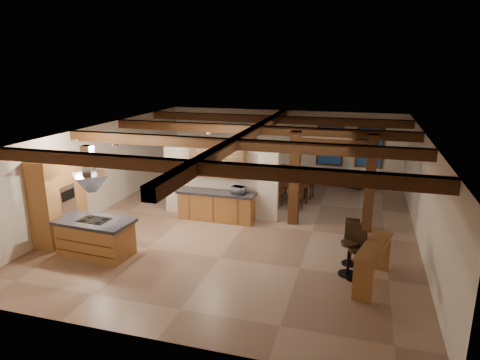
% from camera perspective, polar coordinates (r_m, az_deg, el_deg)
% --- Properties ---
extents(ground, '(12.00, 12.00, 0.00)m').
position_cam_1_polar(ground, '(13.37, 0.76, -5.89)').
color(ground, tan).
rests_on(ground, ground).
extents(room_walls, '(12.00, 12.00, 12.00)m').
position_cam_1_polar(room_walls, '(12.83, 0.79, 1.54)').
color(room_walls, white).
rests_on(room_walls, ground).
extents(ceiling_beams, '(10.00, 12.00, 0.28)m').
position_cam_1_polar(ceiling_beams, '(12.63, 0.81, 5.85)').
color(ceiling_beams, '#3B220E').
rests_on(ceiling_beams, room_walls).
extents(timber_posts, '(2.50, 0.30, 2.90)m').
position_cam_1_polar(timber_posts, '(12.91, 12.16, 1.19)').
color(timber_posts, '#3B220E').
rests_on(timber_posts, ground).
extents(partition_wall, '(3.80, 0.18, 2.20)m').
position_cam_1_polar(partition_wall, '(13.76, -2.67, -0.45)').
color(partition_wall, white).
rests_on(partition_wall, ground).
extents(pantry_cabinet, '(0.67, 1.60, 2.40)m').
position_cam_1_polar(pantry_cabinet, '(12.88, -23.02, -2.37)').
color(pantry_cabinet, olive).
rests_on(pantry_cabinet, ground).
extents(back_counter, '(2.50, 0.66, 0.94)m').
position_cam_1_polar(back_counter, '(13.59, -3.17, -3.42)').
color(back_counter, olive).
rests_on(back_counter, ground).
extents(upper_display_cabinet, '(1.80, 0.36, 0.95)m').
position_cam_1_polar(upper_display_cabinet, '(13.40, -2.98, 2.42)').
color(upper_display_cabinet, olive).
rests_on(upper_display_cabinet, partition_wall).
extents(range_hood, '(1.10, 1.10, 1.40)m').
position_cam_1_polar(range_hood, '(11.36, -19.24, -1.18)').
color(range_hood, silver).
rests_on(range_hood, room_walls).
extents(back_windows, '(2.70, 0.07, 1.70)m').
position_cam_1_polar(back_windows, '(18.25, 14.42, 4.34)').
color(back_windows, '#3B220E').
rests_on(back_windows, room_walls).
extents(framed_art, '(0.65, 0.05, 0.85)m').
position_cam_1_polar(framed_art, '(18.84, 1.25, 5.78)').
color(framed_art, '#3B220E').
rests_on(framed_art, room_walls).
extents(recessed_cans, '(3.16, 2.46, 0.03)m').
position_cam_1_polar(recessed_cans, '(11.82, -13.75, 5.29)').
color(recessed_cans, silver).
rests_on(recessed_cans, room_walls).
extents(kitchen_island, '(2.03, 1.18, 0.97)m').
position_cam_1_polar(kitchen_island, '(11.78, -18.69, -7.22)').
color(kitchen_island, olive).
rests_on(kitchen_island, ground).
extents(dining_table, '(2.06, 1.43, 0.66)m').
position_cam_1_polar(dining_table, '(15.53, 5.66, -1.61)').
color(dining_table, '#3F1E0F').
rests_on(dining_table, ground).
extents(sofa, '(2.19, 1.58, 0.60)m').
position_cam_1_polar(sofa, '(18.10, 13.38, 0.41)').
color(sofa, black).
rests_on(sofa, ground).
extents(microwave, '(0.46, 0.36, 0.22)m').
position_cam_1_polar(microwave, '(13.20, -0.20, -1.35)').
color(microwave, '#AEAEB2').
rests_on(microwave, back_counter).
extents(bar_counter, '(0.89, 1.89, 0.96)m').
position_cam_1_polar(bar_counter, '(10.13, 17.34, -9.90)').
color(bar_counter, olive).
rests_on(bar_counter, ground).
extents(side_table, '(0.53, 0.53, 0.58)m').
position_cam_1_polar(side_table, '(17.93, 16.75, -0.01)').
color(side_table, '#3B220E').
rests_on(side_table, ground).
extents(table_lamp, '(0.26, 0.26, 0.30)m').
position_cam_1_polar(table_lamp, '(17.81, 16.87, 1.55)').
color(table_lamp, black).
rests_on(table_lamp, side_table).
extents(bar_stool_a, '(0.42, 0.44, 1.17)m').
position_cam_1_polar(bar_stool_a, '(10.32, 15.29, -9.58)').
color(bar_stool_a, black).
rests_on(bar_stool_a, ground).
extents(bar_stool_b, '(0.46, 0.48, 1.27)m').
position_cam_1_polar(bar_stool_b, '(10.45, 14.43, -8.89)').
color(bar_stool_b, black).
rests_on(bar_stool_b, ground).
extents(bar_stool_c, '(0.40, 0.40, 1.15)m').
position_cam_1_polar(bar_stool_c, '(11.01, 14.61, -7.97)').
color(bar_stool_c, black).
rests_on(bar_stool_c, ground).
extents(dining_chairs, '(2.13, 2.13, 1.24)m').
position_cam_1_polar(dining_chairs, '(15.45, 5.69, -0.54)').
color(dining_chairs, '#3B220E').
rests_on(dining_chairs, ground).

